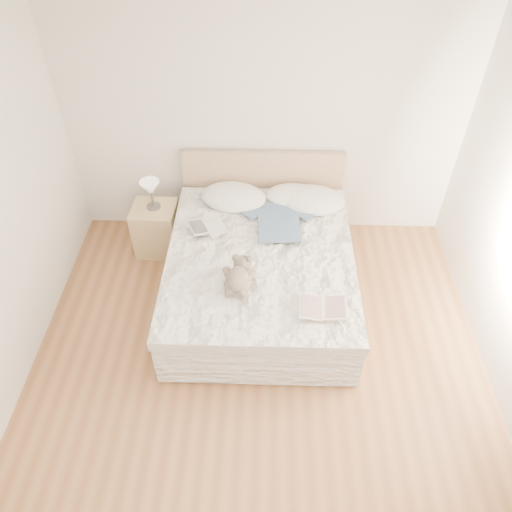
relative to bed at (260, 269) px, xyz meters
name	(u,v)px	position (x,y,z in m)	size (l,w,h in m)	color
floor	(257,395)	(0.00, -1.19, -0.31)	(4.00, 4.50, 0.00)	brown
ceiling	(258,91)	(0.00, -1.19, 2.39)	(4.00, 4.50, 0.00)	white
wall_back	(263,118)	(0.00, 1.06, 1.04)	(4.00, 0.02, 2.70)	silver
bed	(260,269)	(0.00, 0.00, 0.00)	(1.72, 2.14, 1.00)	tan
nightstand	(157,229)	(-1.12, 0.60, -0.03)	(0.45, 0.40, 0.56)	tan
table_lamp	(151,189)	(-1.12, 0.62, 0.48)	(0.21, 0.21, 0.32)	#47423D
pillow_left	(234,197)	(-0.29, 0.71, 0.33)	(0.68, 0.47, 0.20)	white
pillow_middle	(292,195)	(0.31, 0.75, 0.33)	(0.54, 0.38, 0.16)	white
pillow_right	(312,200)	(0.51, 0.68, 0.33)	(0.66, 0.46, 0.20)	white
blouse	(279,222)	(0.17, 0.33, 0.32)	(0.64, 0.68, 0.03)	#334A66
photo_book	(207,228)	(-0.52, 0.22, 0.32)	(0.35, 0.24, 0.03)	silver
childrens_book	(323,307)	(0.53, -0.74, 0.32)	(0.41, 0.27, 0.03)	beige
teddy_bear	(237,285)	(-0.19, -0.53, 0.34)	(0.26, 0.37, 0.19)	#6B5D52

